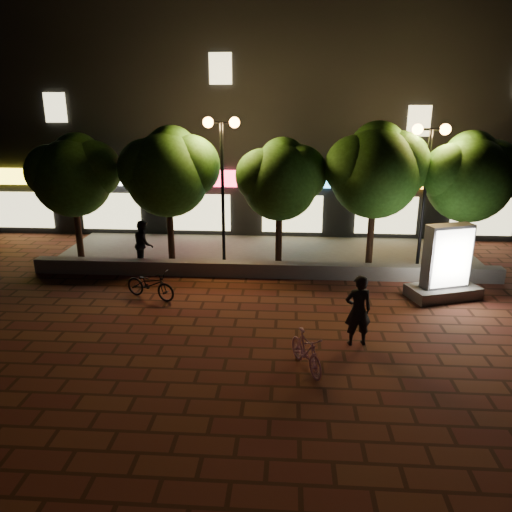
# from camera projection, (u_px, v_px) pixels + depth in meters

# --- Properties ---
(ground) EXTENTS (80.00, 80.00, 0.00)m
(ground) POSITION_uv_depth(u_px,v_px,m) (255.00, 328.00, 13.11)
(ground) COLOR #522919
(ground) RESTS_ON ground
(retaining_wall) EXTENTS (16.00, 0.45, 0.50)m
(retaining_wall) POSITION_uv_depth(u_px,v_px,m) (263.00, 270.00, 16.84)
(retaining_wall) COLOR slate
(retaining_wall) RESTS_ON ground
(sidewalk) EXTENTS (16.00, 5.00, 0.08)m
(sidewalk) POSITION_uv_depth(u_px,v_px,m) (266.00, 254.00, 19.28)
(sidewalk) COLOR slate
(sidewalk) RESTS_ON ground
(building_block) EXTENTS (28.00, 8.12, 11.30)m
(building_block) POSITION_uv_depth(u_px,v_px,m) (273.00, 117.00, 23.94)
(building_block) COLOR black
(building_block) RESTS_ON ground
(tree_far_left) EXTENTS (3.36, 2.80, 4.63)m
(tree_far_left) POSITION_uv_depth(u_px,v_px,m) (74.00, 173.00, 17.75)
(tree_far_left) COLOR black
(tree_far_left) RESTS_ON sidewalk
(tree_left) EXTENTS (3.60, 3.00, 4.89)m
(tree_left) POSITION_uv_depth(u_px,v_px,m) (169.00, 169.00, 17.48)
(tree_left) COLOR black
(tree_left) RESTS_ON sidewalk
(tree_mid) EXTENTS (3.24, 2.70, 4.50)m
(tree_mid) POSITION_uv_depth(u_px,v_px,m) (281.00, 177.00, 17.29)
(tree_mid) COLOR black
(tree_mid) RESTS_ON sidewalk
(tree_right) EXTENTS (3.72, 3.10, 5.07)m
(tree_right) POSITION_uv_depth(u_px,v_px,m) (377.00, 168.00, 16.97)
(tree_right) COLOR black
(tree_right) RESTS_ON sidewalk
(tree_far_right) EXTENTS (3.48, 2.90, 4.76)m
(tree_far_right) POSITION_uv_depth(u_px,v_px,m) (471.00, 174.00, 16.83)
(tree_far_right) COLOR black
(tree_far_right) RESTS_ON sidewalk
(street_lamp_left) EXTENTS (1.26, 0.36, 5.18)m
(street_lamp_left) POSITION_uv_depth(u_px,v_px,m) (222.00, 154.00, 16.92)
(street_lamp_left) COLOR black
(street_lamp_left) RESTS_ON sidewalk
(street_lamp_right) EXTENTS (1.26, 0.36, 4.98)m
(street_lamp_right) POSITION_uv_depth(u_px,v_px,m) (428.00, 159.00, 16.52)
(street_lamp_right) COLOR black
(street_lamp_right) RESTS_ON sidewalk
(ad_kiosk) EXTENTS (2.35, 1.69, 2.30)m
(ad_kiosk) POSITION_uv_depth(u_px,v_px,m) (446.00, 269.00, 14.87)
(ad_kiosk) COLOR slate
(ad_kiosk) RESTS_ON ground
(scooter_pink) EXTENTS (1.00, 1.54, 0.90)m
(scooter_pink) POSITION_uv_depth(u_px,v_px,m) (306.00, 351.00, 10.96)
(scooter_pink) COLOR #C27CA5
(scooter_pink) RESTS_ON ground
(rider) EXTENTS (0.73, 0.54, 1.82)m
(rider) POSITION_uv_depth(u_px,v_px,m) (358.00, 310.00, 11.97)
(rider) COLOR black
(rider) RESTS_ON ground
(scooter_parked) EXTENTS (1.83, 1.21, 0.91)m
(scooter_parked) POSITION_uv_depth(u_px,v_px,m) (150.00, 284.00, 14.93)
(scooter_parked) COLOR black
(scooter_parked) RESTS_ON ground
(pedestrian) EXTENTS (0.84, 0.97, 1.71)m
(pedestrian) POSITION_uv_depth(u_px,v_px,m) (144.00, 244.00, 17.38)
(pedestrian) COLOR black
(pedestrian) RESTS_ON sidewalk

